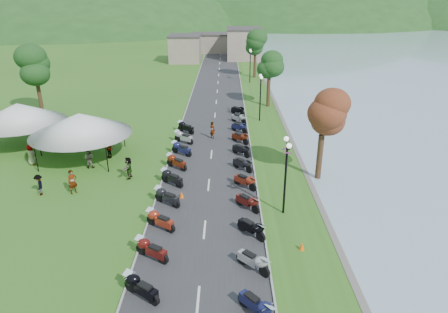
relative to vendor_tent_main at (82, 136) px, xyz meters
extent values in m
cube|color=#333336|center=(10.88, 12.87, -1.99)|extent=(7.00, 120.00, 0.02)
cube|color=gray|center=(8.88, 57.87, 0.50)|extent=(18.00, 16.00, 5.00)
imported|color=slate|center=(1.35, -6.46, -2.00)|extent=(0.80, 0.79, 1.78)
imported|color=slate|center=(1.06, -2.00, -2.00)|extent=(0.85, 0.51, 1.69)
imported|color=slate|center=(-0.93, -6.70, -2.00)|extent=(0.75, 1.07, 1.53)
camera|label=1|loc=(12.17, -31.64, 11.30)|focal=32.00mm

